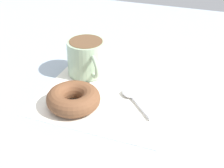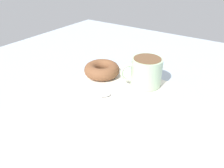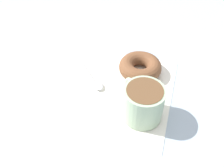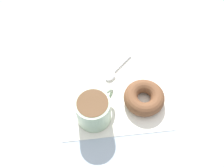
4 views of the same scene
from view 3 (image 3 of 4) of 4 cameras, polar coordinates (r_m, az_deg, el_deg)
The scene contains 5 objects.
ground_plane at distance 63.82cm, azimuth 2.23°, elevation -2.30°, with size 120.00×120.00×2.00cm, color #99A8B7.
napkin at distance 63.16cm, azimuth -0.00°, elevation -1.37°, with size 29.62×29.62×0.30cm, color white.
coffee_cup at distance 54.96cm, azimuth 7.06°, elevation -4.16°, with size 10.74×9.82×8.36cm.
donut at distance 66.74cm, azimuth 6.45°, elevation 3.90°, with size 11.33×11.33×3.88cm, color brown.
spoon at distance 64.29cm, azimuth -3.92°, elevation 0.26°, with size 10.47×9.05×0.90cm.
Camera 3 is at (42.46, 6.92, 46.14)cm, focal length 40.00 mm.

